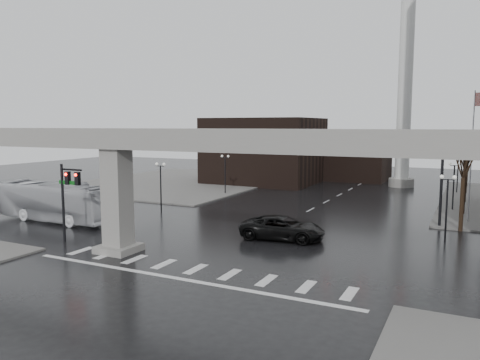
{
  "coord_description": "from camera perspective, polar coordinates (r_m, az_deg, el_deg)",
  "views": [
    {
      "loc": [
        15.05,
        -25.07,
        8.9
      ],
      "look_at": [
        -1.68,
        8.58,
        4.5
      ],
      "focal_mm": 35.0,
      "sensor_mm": 36.0,
      "label": 1
    }
  ],
  "objects": [
    {
      "name": "signal_left_pole",
      "position": [
        37.72,
        -20.26,
        -1.09
      ],
      "size": [
        2.3,
        0.3,
        6.0
      ],
      "color": "black",
      "rests_on": "ground"
    },
    {
      "name": "lamp_left_0",
      "position": [
        48.69,
        -9.65,
        0.18
      ],
      "size": [
        1.22,
        0.32,
        5.11
      ],
      "color": "black",
      "rests_on": "ground"
    },
    {
      "name": "flagpole_assembly",
      "position": [
        47.09,
        26.81,
        4.3
      ],
      "size": [
        2.06,
        0.12,
        12.0
      ],
      "color": "silver",
      "rests_on": "ground"
    },
    {
      "name": "smokestack",
      "position": [
        71.78,
        19.45,
        9.86
      ],
      "size": [
        3.6,
        3.6,
        30.0
      ],
      "color": "silver",
      "rests_on": "ground"
    },
    {
      "name": "pickup_truck",
      "position": [
        36.91,
        5.2,
        -5.84
      ],
      "size": [
        6.92,
        3.82,
        1.83
      ],
      "primitive_type": "imported",
      "rotation": [
        0.0,
        0.0,
        1.69
      ],
      "color": "black",
      "rests_on": "ground"
    },
    {
      "name": "elevated_guideway",
      "position": [
        28.68,
        -2.36,
        2.63
      ],
      "size": [
        48.0,
        2.6,
        8.7
      ],
      "color": "gray",
      "rests_on": "ground"
    },
    {
      "name": "building_far_left",
      "position": [
        73.19,
        3.03,
        3.62
      ],
      "size": [
        16.0,
        14.0,
        10.0
      ],
      "primitive_type": "cube",
      "color": "black",
      "rests_on": "ground"
    },
    {
      "name": "lamp_right_1",
      "position": [
        53.37,
        24.63,
        0.23
      ],
      "size": [
        1.22,
        0.32,
        5.11
      ],
      "color": "black",
      "rests_on": "ground"
    },
    {
      "name": "lamp_right_2",
      "position": [
        67.3,
        25.04,
        1.43
      ],
      "size": [
        1.22,
        0.32,
        5.11
      ],
      "color": "black",
      "rests_on": "ground"
    },
    {
      "name": "tree_right_1",
      "position": [
        51.44,
        25.67,
        -0.74
      ],
      "size": [
        1.09,
        1.61,
        7.67
      ],
      "color": "black",
      "rests_on": "ground"
    },
    {
      "name": "building_far_mid",
      "position": [
        79.08,
        13.96,
        2.93
      ],
      "size": [
        10.0,
        10.0,
        8.0
      ],
      "primitive_type": "cube",
      "color": "black",
      "rests_on": "ground"
    },
    {
      "name": "tree_right_4",
      "position": [
        75.31,
        25.98,
        1.54
      ],
      "size": [
        1.12,
        1.69,
        8.19
      ],
      "color": "black",
      "rests_on": "ground"
    },
    {
      "name": "tree_right_2",
      "position": [
        59.39,
        25.8,
        0.23
      ],
      "size": [
        1.1,
        1.63,
        7.85
      ],
      "color": "black",
      "rests_on": "ground"
    },
    {
      "name": "tree_right_3",
      "position": [
        67.35,
        25.9,
        0.96
      ],
      "size": [
        1.11,
        1.66,
        8.02
      ],
      "color": "black",
      "rests_on": "ground"
    },
    {
      "name": "lamp_left_1",
      "position": [
        60.51,
        -1.83,
        1.53
      ],
      "size": [
        1.22,
        0.32,
        5.11
      ],
      "color": "black",
      "rests_on": "ground"
    },
    {
      "name": "lamp_right_0",
      "position": [
        39.47,
        23.94,
        -1.8
      ],
      "size": [
        1.22,
        0.32,
        5.11
      ],
      "color": "black",
      "rests_on": "ground"
    },
    {
      "name": "lamp_left_2",
      "position": [
        73.09,
        3.38,
        2.41
      ],
      "size": [
        1.22,
        0.32,
        5.11
      ],
      "color": "black",
      "rests_on": "ground"
    },
    {
      "name": "ground",
      "position": [
        30.57,
        -4.41,
        -10.27
      ],
      "size": [
        160.0,
        160.0,
        0.0
      ],
      "primitive_type": "plane",
      "color": "black",
      "rests_on": "ground"
    },
    {
      "name": "city_bus",
      "position": [
        46.9,
        -21.66,
        -2.45
      ],
      "size": [
        13.33,
        3.55,
        3.69
      ],
      "primitive_type": "imported",
      "rotation": [
        0.0,
        0.0,
        1.54
      ],
      "color": "silver",
      "rests_on": "ground"
    },
    {
      "name": "signal_mast_arm",
      "position": [
        44.39,
        18.55,
        2.36
      ],
      "size": [
        12.12,
        0.43,
        8.0
      ],
      "color": "black",
      "rests_on": "ground"
    },
    {
      "name": "tree_right_0",
      "position": [
        43.52,
        25.5,
        -2.05
      ],
      "size": [
        1.09,
        1.58,
        7.5
      ],
      "color": "black",
      "rests_on": "ground"
    },
    {
      "name": "sidewalk_nw",
      "position": [
        74.11,
        -7.41,
        -0.21
      ],
      "size": [
        28.0,
        36.0,
        0.15
      ],
      "primitive_type": "cube",
      "color": "#63615E",
      "rests_on": "ground"
    }
  ]
}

